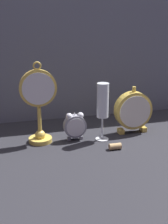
{
  "coord_description": "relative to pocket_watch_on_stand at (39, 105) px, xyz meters",
  "views": [
    {
      "loc": [
        -0.28,
        -0.98,
        0.46
      ],
      "look_at": [
        0.0,
        0.08,
        0.1
      ],
      "focal_mm": 50.0,
      "sensor_mm": 36.0,
      "label": 1
    }
  ],
  "objects": [
    {
      "name": "ground_plane",
      "position": [
        0.17,
        -0.08,
        -0.14
      ],
      "size": [
        4.0,
        4.0,
        0.0
      ],
      "primitive_type": "plane",
      "color": "#232328"
    },
    {
      "name": "fabric_backdrop_drape",
      "position": [
        0.17,
        0.25,
        0.21
      ],
      "size": [
        1.7,
        0.01,
        0.71
      ],
      "primitive_type": "cube",
      "color": "slate",
      "rests_on": "ground_plane"
    },
    {
      "name": "pocket_watch_on_stand",
      "position": [
        0.0,
        0.0,
        0.0
      ],
      "size": [
        0.13,
        0.08,
        0.29
      ],
      "color": "gold",
      "rests_on": "ground_plane"
    },
    {
      "name": "alarm_clock_twin_bell",
      "position": [
        0.13,
        -0.01,
        -0.08
      ],
      "size": [
        0.08,
        0.03,
        0.11
      ],
      "color": "gray",
      "rests_on": "ground_plane"
    },
    {
      "name": "mantel_clock_silver",
      "position": [
        0.36,
        0.0,
        -0.05
      ],
      "size": [
        0.15,
        0.04,
        0.18
      ],
      "color": "gold",
      "rests_on": "ground_plane"
    },
    {
      "name": "champagne_flute",
      "position": [
        0.23,
        -0.04,
        -0.0
      ],
      "size": [
        0.05,
        0.05,
        0.21
      ],
      "color": "silver",
      "rests_on": "ground_plane"
    },
    {
      "name": "wine_cork",
      "position": [
        0.24,
        -0.13,
        -0.13
      ],
      "size": [
        0.04,
        0.02,
        0.02
      ],
      "primitive_type": "cylinder",
      "rotation": [
        0.0,
        1.57,
        0.0
      ],
      "color": "tan",
      "rests_on": "ground_plane"
    }
  ]
}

